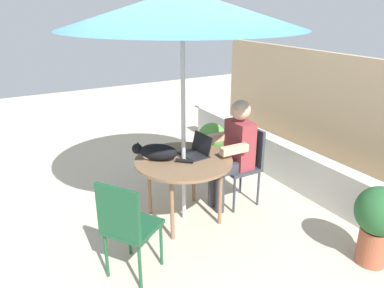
{
  "coord_description": "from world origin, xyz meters",
  "views": [
    {
      "loc": [
        3.09,
        -1.64,
        2.22
      ],
      "look_at": [
        0.0,
        0.1,
        0.86
      ],
      "focal_mm": 34.37,
      "sensor_mm": 36.0,
      "label": 1
    }
  ],
  "objects_px": {
    "person_seated": "(234,148)",
    "laptop": "(198,149)",
    "chair_empty": "(126,223)",
    "potted_plant_near_fence": "(212,141)",
    "cat": "(156,152)",
    "patio_table": "(184,164)",
    "patio_umbrella": "(182,9)",
    "potted_plant_by_chair": "(378,220)",
    "chair_occupied": "(245,159)"
  },
  "relations": [
    {
      "from": "patio_table",
      "to": "laptop",
      "type": "relative_size",
      "value": 3.19
    },
    {
      "from": "laptop",
      "to": "person_seated",
      "type": "bearing_deg",
      "value": 84.81
    },
    {
      "from": "cat",
      "to": "potted_plant_near_fence",
      "type": "relative_size",
      "value": 0.83
    },
    {
      "from": "patio_table",
      "to": "potted_plant_near_fence",
      "type": "distance_m",
      "value": 1.61
    },
    {
      "from": "chair_occupied",
      "to": "chair_empty",
      "type": "bearing_deg",
      "value": -70.47
    },
    {
      "from": "potted_plant_near_fence",
      "to": "patio_umbrella",
      "type": "bearing_deg",
      "value": -43.23
    },
    {
      "from": "chair_empty",
      "to": "person_seated",
      "type": "distance_m",
      "value": 1.61
    },
    {
      "from": "cat",
      "to": "patio_umbrella",
      "type": "bearing_deg",
      "value": 62.66
    },
    {
      "from": "patio_table",
      "to": "cat",
      "type": "bearing_deg",
      "value": -117.34
    },
    {
      "from": "potted_plant_near_fence",
      "to": "potted_plant_by_chair",
      "type": "bearing_deg",
      "value": 1.22
    },
    {
      "from": "patio_umbrella",
      "to": "chair_occupied",
      "type": "bearing_deg",
      "value": 90.0
    },
    {
      "from": "chair_empty",
      "to": "potted_plant_near_fence",
      "type": "relative_size",
      "value": 1.5
    },
    {
      "from": "patio_table",
      "to": "potted_plant_near_fence",
      "type": "xyz_separation_m",
      "value": [
        -1.15,
        1.08,
        -0.32
      ]
    },
    {
      "from": "potted_plant_by_chair",
      "to": "cat",
      "type": "bearing_deg",
      "value": -139.26
    },
    {
      "from": "patio_table",
      "to": "patio_umbrella",
      "type": "height_order",
      "value": "patio_umbrella"
    },
    {
      "from": "patio_umbrella",
      "to": "cat",
      "type": "relative_size",
      "value": 4.65
    },
    {
      "from": "patio_table",
      "to": "cat",
      "type": "relative_size",
      "value": 2.03
    },
    {
      "from": "chair_empty",
      "to": "laptop",
      "type": "bearing_deg",
      "value": 120.98
    },
    {
      "from": "chair_occupied",
      "to": "chair_empty",
      "type": "xyz_separation_m",
      "value": [
        0.58,
        -1.65,
        0.0
      ]
    },
    {
      "from": "laptop",
      "to": "potted_plant_near_fence",
      "type": "height_order",
      "value": "laptop"
    },
    {
      "from": "chair_occupied",
      "to": "person_seated",
      "type": "relative_size",
      "value": 0.73
    },
    {
      "from": "chair_empty",
      "to": "cat",
      "type": "relative_size",
      "value": 1.81
    },
    {
      "from": "chair_empty",
      "to": "cat",
      "type": "distance_m",
      "value": 0.96
    },
    {
      "from": "chair_occupied",
      "to": "person_seated",
      "type": "distance_m",
      "value": 0.23
    },
    {
      "from": "cat",
      "to": "potted_plant_near_fence",
      "type": "distance_m",
      "value": 1.74
    },
    {
      "from": "patio_table",
      "to": "patio_umbrella",
      "type": "distance_m",
      "value": 1.52
    },
    {
      "from": "cat",
      "to": "potted_plant_near_fence",
      "type": "bearing_deg",
      "value": 127.43
    },
    {
      "from": "chair_occupied",
      "to": "person_seated",
      "type": "xyz_separation_m",
      "value": [
        0.0,
        -0.16,
        0.17
      ]
    },
    {
      "from": "chair_occupied",
      "to": "cat",
      "type": "distance_m",
      "value": 1.09
    },
    {
      "from": "laptop",
      "to": "potted_plant_by_chair",
      "type": "xyz_separation_m",
      "value": [
        1.52,
        0.94,
        -0.32
      ]
    },
    {
      "from": "patio_table",
      "to": "person_seated",
      "type": "height_order",
      "value": "person_seated"
    },
    {
      "from": "chair_empty",
      "to": "potted_plant_by_chair",
      "type": "distance_m",
      "value": 2.18
    },
    {
      "from": "laptop",
      "to": "potted_plant_by_chair",
      "type": "height_order",
      "value": "laptop"
    },
    {
      "from": "patio_table",
      "to": "person_seated",
      "type": "distance_m",
      "value": 0.64
    },
    {
      "from": "patio_umbrella",
      "to": "laptop",
      "type": "height_order",
      "value": "patio_umbrella"
    },
    {
      "from": "chair_empty",
      "to": "potted_plant_by_chair",
      "type": "relative_size",
      "value": 1.2
    },
    {
      "from": "person_seated",
      "to": "laptop",
      "type": "distance_m",
      "value": 0.45
    },
    {
      "from": "chair_empty",
      "to": "potted_plant_near_fence",
      "type": "xyz_separation_m",
      "value": [
        -1.74,
        1.93,
        -0.21
      ]
    },
    {
      "from": "patio_umbrella",
      "to": "potted_plant_near_fence",
      "type": "relative_size",
      "value": 3.88
    },
    {
      "from": "person_seated",
      "to": "cat",
      "type": "bearing_deg",
      "value": -98.29
    },
    {
      "from": "patio_table",
      "to": "chair_empty",
      "type": "xyz_separation_m",
      "value": [
        0.58,
        -0.85,
        -0.11
      ]
    },
    {
      "from": "patio_table",
      "to": "chair_occupied",
      "type": "height_order",
      "value": "chair_occupied"
    },
    {
      "from": "patio_umbrella",
      "to": "chair_occupied",
      "type": "distance_m",
      "value": 1.82
    },
    {
      "from": "patio_table",
      "to": "chair_occupied",
      "type": "distance_m",
      "value": 0.81
    },
    {
      "from": "patio_umbrella",
      "to": "chair_occupied",
      "type": "xyz_separation_m",
      "value": [
        0.0,
        0.8,
        -1.63
      ]
    },
    {
      "from": "laptop",
      "to": "potted_plant_by_chair",
      "type": "distance_m",
      "value": 1.82
    },
    {
      "from": "chair_empty",
      "to": "person_seated",
      "type": "bearing_deg",
      "value": 111.43
    },
    {
      "from": "potted_plant_near_fence",
      "to": "potted_plant_by_chair",
      "type": "height_order",
      "value": "potted_plant_by_chair"
    },
    {
      "from": "chair_occupied",
      "to": "patio_umbrella",
      "type": "bearing_deg",
      "value": -90.0
    },
    {
      "from": "patio_umbrella",
      "to": "chair_empty",
      "type": "distance_m",
      "value": 1.93
    }
  ]
}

